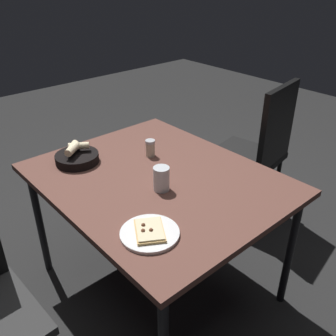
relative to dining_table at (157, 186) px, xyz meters
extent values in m
plane|color=#242424|center=(0.00, 0.00, -0.66)|extent=(8.00, 8.00, 0.00)
cube|color=brown|center=(0.00, 0.00, 0.04)|extent=(1.19, 0.97, 0.03)
cylinder|color=black|center=(-0.53, -0.42, -0.32)|extent=(0.04, 0.04, 0.68)
cylinder|color=black|center=(-0.53, 0.42, -0.32)|extent=(0.04, 0.04, 0.68)
cylinder|color=black|center=(0.53, 0.42, -0.32)|extent=(0.04, 0.04, 0.68)
cylinder|color=silver|center=(0.32, -0.30, 0.06)|extent=(0.23, 0.23, 0.01)
cube|color=tan|center=(0.32, -0.30, 0.07)|extent=(0.18, 0.17, 0.01)
cube|color=beige|center=(0.32, -0.30, 0.08)|extent=(0.17, 0.16, 0.01)
sphere|color=brown|center=(0.31, -0.33, 0.09)|extent=(0.02, 0.02, 0.02)
sphere|color=brown|center=(0.29, -0.31, 0.09)|extent=(0.02, 0.02, 0.02)
sphere|color=brown|center=(0.33, -0.30, 0.09)|extent=(0.02, 0.02, 0.02)
cylinder|color=black|center=(-0.39, -0.21, 0.08)|extent=(0.22, 0.22, 0.05)
cylinder|color=beige|center=(-0.41, -0.19, 0.13)|extent=(0.09, 0.11, 0.03)
cylinder|color=beige|center=(-0.41, -0.22, 0.13)|extent=(0.10, 0.10, 0.04)
cylinder|color=beige|center=(-0.38, -0.23, 0.14)|extent=(0.09, 0.11, 0.04)
cylinder|color=red|center=(-0.34, -0.23, 0.08)|extent=(0.06, 0.06, 0.03)
cylinder|color=silver|center=(0.10, -0.06, 0.11)|extent=(0.07, 0.07, 0.11)
cylinder|color=#B58424|center=(0.10, -0.06, 0.10)|extent=(0.07, 0.07, 0.08)
cylinder|color=#BFB299|center=(-0.19, 0.12, 0.09)|extent=(0.05, 0.05, 0.08)
cylinder|color=maroon|center=(-0.19, 0.12, 0.08)|extent=(0.04, 0.04, 0.04)
cylinder|color=#B7B7BC|center=(-0.19, 0.12, 0.14)|extent=(0.05, 0.05, 0.01)
cylinder|color=black|center=(-0.16, -0.74, -0.45)|extent=(0.03, 0.03, 0.41)
cube|color=black|center=(-0.15, 0.91, -0.21)|extent=(0.51, 0.51, 0.04)
cube|color=black|center=(0.05, 0.94, 0.07)|extent=(0.10, 0.42, 0.52)
cylinder|color=black|center=(-0.37, 1.06, -0.44)|extent=(0.03, 0.03, 0.43)
cylinder|color=black|center=(-0.31, 0.69, -0.44)|extent=(0.03, 0.03, 0.43)
cylinder|color=black|center=(0.00, 1.12, -0.44)|extent=(0.03, 0.03, 0.43)
cylinder|color=black|center=(0.07, 0.75, -0.44)|extent=(0.03, 0.03, 0.43)
camera|label=1|loc=(1.19, -0.98, 0.97)|focal=39.56mm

